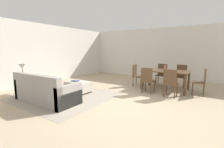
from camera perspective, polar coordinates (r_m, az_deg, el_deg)
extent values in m
plane|color=tan|center=(4.47, 2.86, -11.31)|extent=(10.80, 10.80, 0.00)
cube|color=silver|center=(8.89, 19.49, 7.10)|extent=(9.00, 0.12, 2.70)
cube|color=silver|center=(7.79, -25.09, 6.60)|extent=(0.12, 11.00, 2.70)
cube|color=gray|center=(5.52, -16.97, -7.71)|extent=(3.00, 2.80, 0.01)
cube|color=gray|center=(5.14, -22.60, -6.86)|extent=(2.09, 0.85, 0.42)
cube|color=gray|center=(4.86, -26.27, -2.75)|extent=(2.09, 0.16, 0.44)
cube|color=gray|center=(5.93, -28.01, -4.20)|extent=(0.14, 0.85, 0.62)
cube|color=gray|center=(4.37, -15.35, -7.84)|extent=(0.14, 0.85, 0.62)
cube|color=beige|center=(5.52, -27.09, -1.83)|extent=(0.38, 0.12, 0.39)
cube|color=slate|center=(5.18, -24.85, -2.35)|extent=(0.38, 0.11, 0.38)
cube|color=beige|center=(4.85, -22.18, -2.77)|extent=(0.40, 0.13, 0.41)
cube|color=gray|center=(4.51, -19.58, -3.95)|extent=(0.33, 0.10, 0.33)
cube|color=#B7AD9E|center=(5.85, -12.24, -4.33)|extent=(0.92, 0.54, 0.34)
cylinder|color=#513823|center=(6.33, -13.40, -5.22)|extent=(0.05, 0.05, 0.06)
cylinder|color=#513823|center=(5.77, -7.71, -6.41)|extent=(0.05, 0.05, 0.06)
cylinder|color=#513823|center=(6.04, -16.43, -6.00)|extent=(0.05, 0.05, 0.06)
cylinder|color=#513823|center=(5.46, -10.74, -7.37)|extent=(0.05, 0.05, 0.06)
cube|color=olive|center=(6.22, -29.65, -1.65)|extent=(0.40, 0.40, 0.03)
cylinder|color=olive|center=(6.49, -28.83, -3.66)|extent=(0.04, 0.04, 0.52)
cylinder|color=olive|center=(6.20, -27.34, -4.09)|extent=(0.04, 0.04, 0.52)
cylinder|color=olive|center=(6.35, -31.53, -4.14)|extent=(0.04, 0.04, 0.52)
cylinder|color=olive|center=(6.05, -30.13, -4.61)|extent=(0.04, 0.04, 0.52)
cylinder|color=brown|center=(6.21, -29.67, -1.40)|extent=(0.16, 0.16, 0.02)
cylinder|color=brown|center=(6.19, -29.79, 0.17)|extent=(0.02, 0.02, 0.32)
cone|color=silver|center=(6.16, -29.97, 2.47)|extent=(0.26, 0.26, 0.18)
cube|color=#513823|center=(6.31, 18.94, 1.06)|extent=(1.66, 0.99, 0.04)
cube|color=#513823|center=(7.00, 13.54, -1.13)|extent=(0.07, 0.07, 0.72)
cube|color=#513823|center=(6.66, 26.16, -2.30)|extent=(0.07, 0.07, 0.72)
cube|color=#513823|center=(6.19, 10.84, -2.31)|extent=(0.07, 0.07, 0.72)
cube|color=#513823|center=(5.81, 25.09, -3.74)|extent=(0.07, 0.07, 0.72)
cube|color=#513823|center=(5.76, 13.12, -2.51)|extent=(0.41, 0.41, 0.04)
cube|color=#513823|center=(5.55, 12.55, -0.24)|extent=(0.40, 0.05, 0.47)
cylinder|color=#513823|center=(6.02, 12.10, -4.18)|extent=(0.04, 0.04, 0.41)
cylinder|color=#513823|center=(5.91, 15.17, -4.54)|extent=(0.04, 0.04, 0.41)
cylinder|color=#513823|center=(5.72, 10.83, -4.84)|extent=(0.04, 0.04, 0.41)
cylinder|color=#513823|center=(5.60, 14.05, -5.24)|extent=(0.04, 0.04, 0.41)
cube|color=#513823|center=(5.50, 20.67, -3.39)|extent=(0.40, 0.40, 0.04)
cube|color=#513823|center=(5.28, 20.38, -1.04)|extent=(0.40, 0.04, 0.47)
cylinder|color=#513823|center=(5.75, 19.28, -5.11)|extent=(0.04, 0.04, 0.41)
cylinder|color=#513823|center=(5.68, 22.62, -5.46)|extent=(0.04, 0.04, 0.41)
cylinder|color=#513823|center=(5.43, 18.38, -5.87)|extent=(0.04, 0.04, 0.41)
cylinder|color=#513823|center=(5.35, 21.91, -6.26)|extent=(0.04, 0.04, 0.41)
cube|color=#513823|center=(7.20, 17.45, -0.45)|extent=(0.40, 0.40, 0.04)
cube|color=#513823|center=(7.34, 17.94, 1.70)|extent=(0.40, 0.04, 0.47)
cylinder|color=#513823|center=(7.03, 18.31, -2.57)|extent=(0.04, 0.04, 0.41)
cylinder|color=#513823|center=(7.13, 15.68, -2.30)|extent=(0.04, 0.04, 0.41)
cylinder|color=#513823|center=(7.36, 19.01, -2.12)|extent=(0.04, 0.04, 0.41)
cylinder|color=#513823|center=(7.45, 16.48, -1.87)|extent=(0.04, 0.04, 0.41)
cube|color=#513823|center=(7.05, 23.68, -0.98)|extent=(0.41, 0.41, 0.04)
cube|color=#513823|center=(7.19, 24.10, 1.23)|extent=(0.40, 0.05, 0.47)
cylinder|color=#513823|center=(6.89, 24.67, -3.15)|extent=(0.04, 0.04, 0.41)
cylinder|color=#513823|center=(6.96, 21.92, -2.88)|extent=(0.04, 0.04, 0.41)
cylinder|color=#513823|center=(7.22, 25.16, -2.67)|extent=(0.04, 0.04, 0.41)
cylinder|color=#513823|center=(7.29, 22.53, -2.41)|extent=(0.04, 0.04, 0.41)
cube|color=#513823|center=(6.16, 29.03, -2.68)|extent=(0.42, 0.42, 0.04)
cube|color=#513823|center=(6.12, 30.89, -0.46)|extent=(0.06, 0.40, 0.47)
cylinder|color=#513823|center=(6.04, 27.24, -4.94)|extent=(0.04, 0.04, 0.41)
cylinder|color=#513823|center=(6.37, 27.37, -4.28)|extent=(0.04, 0.04, 0.41)
cylinder|color=#513823|center=(6.04, 30.47, -5.19)|extent=(0.04, 0.04, 0.41)
cylinder|color=#513823|center=(6.37, 30.43, -4.51)|extent=(0.04, 0.04, 0.41)
cube|color=#513823|center=(6.69, 9.65, -0.85)|extent=(0.41, 0.41, 0.04)
cube|color=#513823|center=(6.72, 8.28, 1.43)|extent=(0.05, 0.40, 0.47)
cylinder|color=#513823|center=(6.83, 11.46, -2.62)|extent=(0.04, 0.04, 0.41)
cylinder|color=#513823|center=(6.52, 10.44, -3.14)|extent=(0.04, 0.04, 0.41)
cylinder|color=#513823|center=(6.95, 8.82, -2.36)|extent=(0.04, 0.04, 0.41)
cylinder|color=#513823|center=(6.64, 7.70, -2.85)|extent=(0.04, 0.04, 0.41)
cylinder|color=#B26659|center=(6.30, 18.73, 2.13)|extent=(0.09, 0.09, 0.19)
cube|color=#3F4C72|center=(5.87, -13.23, -2.46)|extent=(0.27, 0.22, 0.03)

